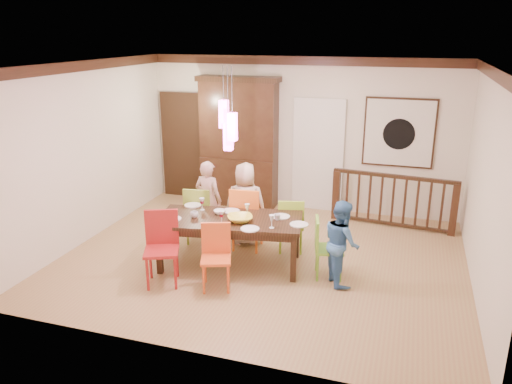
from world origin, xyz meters
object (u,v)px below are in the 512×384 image
(chair_far_left, at_px, (200,210))
(person_end_right, at_px, (342,242))
(balustrade, at_px, (393,200))
(dining_table, at_px, (230,223))
(person_far_mid, at_px, (245,204))
(china_hutch, at_px, (239,142))
(chair_end_right, at_px, (329,244))
(person_far_left, at_px, (208,200))

(chair_far_left, relative_size, person_end_right, 0.80)
(balustrade, height_order, person_end_right, person_end_right)
(dining_table, relative_size, person_far_mid, 1.63)
(dining_table, bearing_deg, chair_far_left, 128.28)
(china_hutch, relative_size, balustrade, 1.16)
(chair_end_right, bearing_deg, chair_far_left, 61.57)
(china_hutch, distance_m, person_end_right, 3.70)
(china_hutch, bearing_deg, person_end_right, -48.09)
(chair_end_right, bearing_deg, china_hutch, 27.83)
(chair_far_left, height_order, china_hutch, china_hutch)
(balustrade, distance_m, person_end_right, 2.43)
(person_far_mid, bearing_deg, chair_far_left, 0.48)
(balustrade, bearing_deg, china_hutch, 179.31)
(chair_end_right, height_order, person_end_right, person_end_right)
(balustrade, xyz_separation_m, person_end_right, (-0.56, -2.36, 0.10))
(dining_table, relative_size, china_hutch, 0.87)
(person_end_right, bearing_deg, chair_end_right, 30.54)
(chair_end_right, bearing_deg, person_far_mid, 49.47)
(china_hutch, bearing_deg, person_far_mid, -67.72)
(chair_end_right, xyz_separation_m, china_hutch, (-2.25, 2.59, 0.77))
(chair_end_right, relative_size, balustrade, 0.40)
(person_far_mid, distance_m, person_end_right, 1.91)
(china_hutch, bearing_deg, dining_table, -73.43)
(china_hutch, relative_size, person_end_right, 2.12)
(balustrade, relative_size, person_far_left, 1.63)
(dining_table, height_order, chair_end_right, chair_end_right)
(person_far_mid, xyz_separation_m, person_end_right, (1.69, -0.89, -0.08))
(dining_table, height_order, person_end_right, person_end_right)
(person_far_left, distance_m, person_far_mid, 0.66)
(chair_end_right, distance_m, person_end_right, 0.24)
(person_far_mid, relative_size, person_end_right, 1.14)
(person_far_mid, bearing_deg, balustrade, -159.75)
(dining_table, relative_size, chair_far_left, 2.31)
(balustrade, height_order, person_far_left, person_far_left)
(dining_table, relative_size, person_far_left, 1.66)
(chair_far_left, bearing_deg, person_far_mid, -174.51)
(chair_far_left, xyz_separation_m, person_end_right, (2.41, -0.72, 0.05))
(dining_table, bearing_deg, chair_end_right, -7.06)
(dining_table, xyz_separation_m, person_far_left, (-0.71, 0.89, -0.00))
(dining_table, xyz_separation_m, balustrade, (2.20, 2.33, -0.17))
(chair_end_right, bearing_deg, person_far_left, 56.30)
(person_far_mid, bearing_deg, person_far_left, -15.67)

